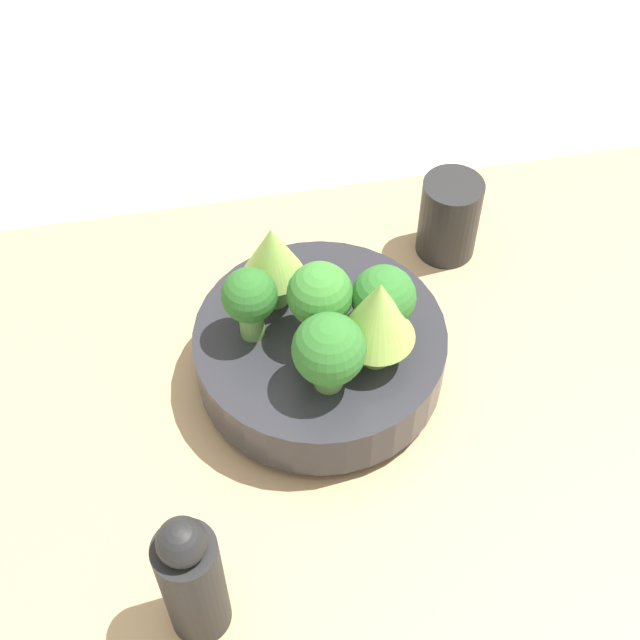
# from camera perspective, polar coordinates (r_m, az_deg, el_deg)

# --- Properties ---
(ground_plane) EXTENTS (6.00, 6.00, 0.00)m
(ground_plane) POSITION_cam_1_polar(r_m,az_deg,el_deg) (0.89, -0.35, -6.92)
(ground_plane) COLOR beige
(table) EXTENTS (1.07, 0.60, 0.04)m
(table) POSITION_cam_1_polar(r_m,az_deg,el_deg) (0.88, -0.36, -6.29)
(table) COLOR tan
(table) RESTS_ON ground_plane
(bowl) EXTENTS (0.24, 0.24, 0.07)m
(bowl) POSITION_cam_1_polar(r_m,az_deg,el_deg) (0.85, 0.00, -2.07)
(bowl) COLOR #28282D
(bowl) RESTS_ON table
(broccoli_floret_back) EXTENTS (0.06, 0.06, 0.08)m
(broccoli_floret_back) POSITION_cam_1_polar(r_m,az_deg,el_deg) (0.75, 0.58, -1.99)
(broccoli_floret_back) COLOR #609347
(broccoli_floret_back) RESTS_ON bowl
(broccoli_floret_right) EXTENTS (0.05, 0.05, 0.08)m
(broccoli_floret_right) POSITION_cam_1_polar(r_m,az_deg,el_deg) (0.79, -4.53, 1.38)
(broccoli_floret_right) COLOR #609347
(broccoli_floret_right) RESTS_ON bowl
(broccoli_floret_center) EXTENTS (0.06, 0.06, 0.09)m
(broccoli_floret_center) POSITION_cam_1_polar(r_m,az_deg,el_deg) (0.79, 0.00, 1.48)
(broccoli_floret_center) COLOR #7AB256
(broccoli_floret_center) RESTS_ON bowl
(romanesco_piece_near) EXTENTS (0.06, 0.06, 0.09)m
(romanesco_piece_near) POSITION_cam_1_polar(r_m,az_deg,el_deg) (0.81, -3.05, 4.08)
(romanesco_piece_near) COLOR #609347
(romanesco_piece_near) RESTS_ON bowl
(romanesco_piece_far) EXTENTS (0.07, 0.07, 0.10)m
(romanesco_piece_far) POSITION_cam_1_polar(r_m,az_deg,el_deg) (0.76, 3.74, 0.46)
(romanesco_piece_far) COLOR #6BA34C
(romanesco_piece_far) RESTS_ON bowl
(broccoli_floret_left) EXTENTS (0.06, 0.06, 0.08)m
(broccoli_floret_left) POSITION_cam_1_polar(r_m,az_deg,el_deg) (0.79, 4.09, 1.34)
(broccoli_floret_left) COLOR #7AB256
(broccoli_floret_left) RESTS_ON bowl
(cup) EXTENTS (0.06, 0.06, 0.09)m
(cup) POSITION_cam_1_polar(r_m,az_deg,el_deg) (0.97, 8.27, 6.51)
(cup) COLOR black
(cup) RESTS_ON table
(pepper_mill) EXTENTS (0.05, 0.05, 0.16)m
(pepper_mill) POSITION_cam_1_polar(r_m,az_deg,el_deg) (0.71, -8.20, -16.10)
(pepper_mill) COLOR black
(pepper_mill) RESTS_ON table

